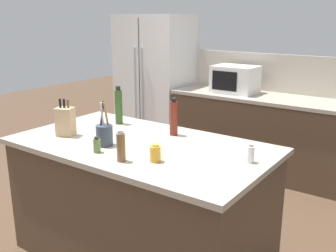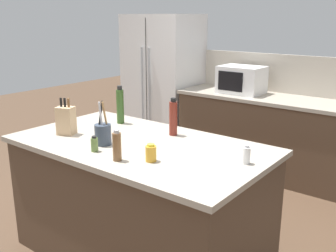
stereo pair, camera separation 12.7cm
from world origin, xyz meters
The scene contains 13 objects.
back_counter_run centered at (0.30, 2.20, 0.47)m, with size 2.67×0.66×0.94m.
wall_backsplash centered at (0.30, 2.52, 1.17)m, with size 2.63×0.03×0.46m, color #B2A899.
kitchen_island centered at (0.00, 0.00, 0.47)m, with size 1.92×1.07×0.94m.
refrigerator centered at (-1.56, 2.25, 0.93)m, with size 0.97×0.75×1.86m.
microwave centered at (-0.32, 2.20, 1.10)m, with size 0.51×0.39×0.32m.
knife_block centered at (-0.59, -0.19, 1.05)m, with size 0.16×0.14×0.29m.
utensil_crock centered at (-0.18, -0.19, 1.02)m, with size 0.12×0.12×0.32m.
pepper_grinder centered at (0.14, -0.36, 1.04)m, with size 0.06×0.06×0.21m.
vinegar_bottle centered at (0.08, 0.31, 1.08)m, with size 0.06×0.06×0.30m.
spice_jar_oregano centered at (-0.11, -0.33, 0.99)m, with size 0.05×0.05×0.11m.
olive_oil_bottle centered at (-0.49, 0.31, 1.09)m, with size 0.06×0.06×0.33m.
salt_shaker centered at (0.82, 0.10, 1.00)m, with size 0.05×0.05×0.12m.
honey_jar centered at (0.32, -0.24, 0.99)m, with size 0.07×0.07×0.12m.
Camera 2 is at (1.85, -2.04, 1.84)m, focal length 42.00 mm.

